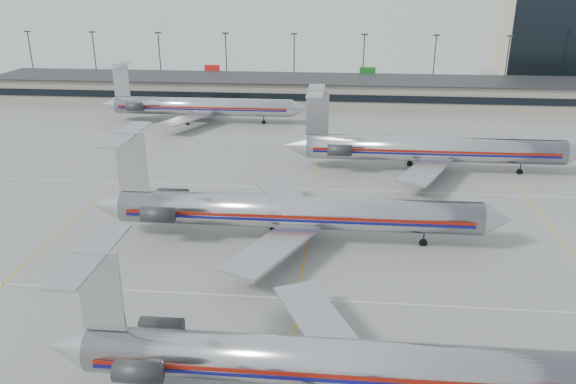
# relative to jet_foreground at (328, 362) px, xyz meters

# --- Properties ---
(ground) EXTENTS (260.00, 260.00, 0.00)m
(ground) POSITION_rel_jet_foreground_xyz_m (-3.17, 3.43, -3.32)
(ground) COLOR gray
(ground) RESTS_ON ground
(apron_markings) EXTENTS (160.00, 0.15, 0.02)m
(apron_markings) POSITION_rel_jet_foreground_xyz_m (-3.17, 13.43, -3.31)
(apron_markings) COLOR silver
(apron_markings) RESTS_ON ground
(terminal) EXTENTS (162.00, 17.00, 6.25)m
(terminal) POSITION_rel_jet_foreground_xyz_m (-3.17, 101.41, -0.16)
(terminal) COLOR gray
(terminal) RESTS_ON ground
(light_mast_row) EXTENTS (163.60, 0.40, 15.28)m
(light_mast_row) POSITION_rel_jet_foreground_xyz_m (-3.17, 115.43, 5.27)
(light_mast_row) COLOR #38383D
(light_mast_row) RESTS_ON ground
(distant_building) EXTENTS (30.00, 20.00, 25.00)m
(distant_building) POSITION_rel_jet_foreground_xyz_m (58.83, 131.43, 9.18)
(distant_building) COLOR tan
(distant_building) RESTS_ON ground
(jet_foreground) EXTENTS (43.65, 25.70, 11.43)m
(jet_foreground) POSITION_rel_jet_foreground_xyz_m (0.00, 0.00, 0.00)
(jet_foreground) COLOR silver
(jet_foreground) RESTS_ON ground
(jet_second_row) EXTENTS (48.64, 28.64, 12.73)m
(jet_second_row) POSITION_rel_jet_foreground_xyz_m (-5.27, 26.18, 0.38)
(jet_second_row) COLOR silver
(jet_second_row) RESTS_ON ground
(jet_third_row) EXTENTS (46.91, 28.86, 12.83)m
(jet_third_row) POSITION_rel_jet_foreground_xyz_m (14.03, 53.05, 0.41)
(jet_third_row) COLOR silver
(jet_third_row) RESTS_ON ground
(jet_back_row) EXTENTS (44.03, 27.08, 12.04)m
(jet_back_row) POSITION_rel_jet_foreground_xyz_m (-29.37, 80.86, 0.18)
(jet_back_row) COLOR silver
(jet_back_row) RESTS_ON ground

